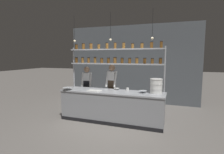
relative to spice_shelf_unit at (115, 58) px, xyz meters
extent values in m
plane|color=slate|center=(0.02, -0.33, -1.90)|extent=(40.00, 40.00, 0.00)
cube|color=#4C5156|center=(0.02, 2.17, -0.28)|extent=(5.52, 0.12, 3.25)
cube|color=gray|center=(0.02, -0.33, -1.46)|extent=(3.06, 0.72, 0.88)
cube|color=#999BA0|center=(0.02, -0.33, -1.00)|extent=(3.12, 0.76, 0.04)
cube|color=black|center=(0.02, -0.69, -1.85)|extent=(3.06, 0.03, 0.10)
cylinder|color=#999BA0|center=(-1.46, 0.00, -0.78)|extent=(0.04, 0.04, 2.24)
cylinder|color=#999BA0|center=(1.50, 0.00, -0.78)|extent=(0.04, 0.04, 2.24)
cube|color=#999BA0|center=(0.02, 0.00, -0.18)|extent=(2.96, 0.28, 0.04)
cylinder|color=#513314|center=(-1.35, 0.00, -0.08)|extent=(0.09, 0.09, 0.17)
cylinder|color=black|center=(-1.35, 0.00, 0.01)|extent=(0.09, 0.09, 0.02)
cylinder|color=brown|center=(-1.12, 0.00, -0.08)|extent=(0.09, 0.09, 0.17)
cylinder|color=black|center=(-1.12, 0.00, 0.01)|extent=(0.09, 0.09, 0.02)
cylinder|color=brown|center=(-0.90, 0.00, -0.08)|extent=(0.08, 0.08, 0.16)
cylinder|color=black|center=(-0.90, 0.00, 0.01)|extent=(0.09, 0.09, 0.02)
cylinder|color=brown|center=(-0.66, 0.00, -0.08)|extent=(0.08, 0.08, 0.17)
cylinder|color=black|center=(-0.66, 0.00, 0.02)|extent=(0.08, 0.08, 0.02)
cylinder|color=brown|center=(-0.43, 0.00, -0.09)|extent=(0.10, 0.10, 0.15)
cylinder|color=black|center=(-0.43, 0.00, -0.01)|extent=(0.10, 0.10, 0.02)
cylinder|color=#513314|center=(-0.20, 0.00, -0.09)|extent=(0.09, 0.09, 0.16)
cylinder|color=black|center=(-0.20, 0.00, 0.00)|extent=(0.09, 0.09, 0.02)
cylinder|color=brown|center=(0.01, 0.00, -0.08)|extent=(0.10, 0.10, 0.17)
cylinder|color=black|center=(0.01, 0.00, 0.02)|extent=(0.10, 0.10, 0.02)
cylinder|color=#513314|center=(0.24, 0.00, -0.09)|extent=(0.09, 0.09, 0.15)
cylinder|color=black|center=(0.24, 0.00, 0.00)|extent=(0.09, 0.09, 0.02)
cylinder|color=brown|center=(0.48, 0.00, -0.09)|extent=(0.09, 0.09, 0.15)
cylinder|color=black|center=(0.48, 0.00, -0.01)|extent=(0.09, 0.09, 0.02)
cylinder|color=brown|center=(0.70, 0.00, -0.09)|extent=(0.09, 0.09, 0.16)
cylinder|color=black|center=(0.70, 0.00, 0.00)|extent=(0.09, 0.09, 0.02)
cylinder|color=brown|center=(0.93, 0.00, -0.09)|extent=(0.09, 0.09, 0.15)
cylinder|color=black|center=(0.93, 0.00, -0.01)|extent=(0.09, 0.09, 0.02)
cylinder|color=brown|center=(1.15, 0.00, -0.09)|extent=(0.08, 0.08, 0.14)
cylinder|color=black|center=(1.15, 0.00, -0.01)|extent=(0.08, 0.08, 0.02)
cylinder|color=#513314|center=(1.37, 0.00, -0.09)|extent=(0.09, 0.09, 0.15)
cylinder|color=black|center=(1.37, 0.00, 0.00)|extent=(0.09, 0.09, 0.02)
cube|color=#999BA0|center=(0.02, 0.00, 0.26)|extent=(2.96, 0.28, 0.04)
cylinder|color=#513314|center=(-1.34, 0.00, 0.36)|extent=(0.10, 0.10, 0.16)
cylinder|color=black|center=(-1.34, 0.00, 0.44)|extent=(0.10, 0.10, 0.02)
cylinder|color=brown|center=(-1.08, 0.00, 0.37)|extent=(0.10, 0.10, 0.18)
cylinder|color=black|center=(-1.08, 0.00, 0.47)|extent=(0.10, 0.10, 0.02)
cylinder|color=brown|center=(-0.80, 0.00, 0.37)|extent=(0.10, 0.10, 0.18)
cylinder|color=black|center=(-0.80, 0.00, 0.46)|extent=(0.10, 0.10, 0.02)
cylinder|color=brown|center=(-0.53, 0.00, 0.35)|extent=(0.08, 0.08, 0.14)
cylinder|color=black|center=(-0.53, 0.00, 0.43)|extent=(0.08, 0.08, 0.02)
cylinder|color=brown|center=(-0.25, 0.00, 0.36)|extent=(0.09, 0.09, 0.17)
cylinder|color=black|center=(-0.25, 0.00, 0.46)|extent=(0.09, 0.09, 0.02)
cylinder|color=brown|center=(0.02, 0.00, 0.37)|extent=(0.08, 0.08, 0.18)
cylinder|color=black|center=(0.02, 0.00, 0.47)|extent=(0.08, 0.08, 0.02)
cylinder|color=brown|center=(0.29, 0.00, 0.36)|extent=(0.09, 0.09, 0.17)
cylinder|color=black|center=(0.29, 0.00, 0.46)|extent=(0.09, 0.09, 0.02)
cylinder|color=brown|center=(0.56, 0.00, 0.35)|extent=(0.08, 0.08, 0.14)
cylinder|color=black|center=(0.56, 0.00, 0.43)|extent=(0.08, 0.08, 0.02)
cylinder|color=brown|center=(0.84, 0.00, 0.35)|extent=(0.09, 0.09, 0.14)
cylinder|color=black|center=(0.84, 0.00, 0.43)|extent=(0.09, 0.09, 0.02)
cylinder|color=brown|center=(1.11, 0.00, 0.36)|extent=(0.09, 0.09, 0.16)
cylinder|color=black|center=(1.11, 0.00, 0.45)|extent=(0.09, 0.09, 0.02)
cylinder|color=brown|center=(1.38, 0.00, 0.36)|extent=(0.08, 0.08, 0.18)
cylinder|color=black|center=(1.38, 0.00, 0.46)|extent=(0.08, 0.08, 0.02)
cylinder|color=black|center=(-1.24, 0.35, -1.52)|extent=(0.11, 0.11, 0.76)
cylinder|color=black|center=(-1.08, 0.39, -1.52)|extent=(0.11, 0.11, 0.76)
cube|color=black|center=(-1.16, 0.37, -0.97)|extent=(0.25, 0.21, 0.33)
cube|color=white|center=(-1.16, 0.37, -0.67)|extent=(0.25, 0.22, 0.27)
sphere|color=#A37A5B|center=(-1.16, 0.37, -0.42)|extent=(0.20, 0.20, 0.20)
cylinder|color=white|center=(-1.29, 0.28, -0.76)|extent=(0.12, 0.25, 0.50)
cylinder|color=white|center=(-1.01, 0.34, -0.76)|extent=(0.12, 0.25, 0.50)
cylinder|color=black|center=(-0.27, 0.29, -1.50)|extent=(0.11, 0.11, 0.81)
cylinder|color=black|center=(-0.11, 0.29, -1.50)|extent=(0.11, 0.11, 0.81)
cube|color=#473828|center=(-0.19, 0.29, -0.92)|extent=(0.23, 0.18, 0.35)
cube|color=white|center=(-0.19, 0.29, -0.60)|extent=(0.23, 0.19, 0.29)
sphere|color=#A37A5B|center=(-0.19, 0.29, -0.33)|extent=(0.21, 0.21, 0.21)
cylinder|color=white|center=(-0.34, 0.24, -0.70)|extent=(0.08, 0.25, 0.53)
cylinder|color=white|center=(-0.05, 0.22, -0.70)|extent=(0.08, 0.25, 0.53)
cylinder|color=white|center=(1.30, -0.22, -0.92)|extent=(0.33, 0.33, 0.12)
cylinder|color=silver|center=(1.30, -0.22, -0.85)|extent=(0.35, 0.35, 0.01)
cylinder|color=white|center=(1.30, -0.22, -0.78)|extent=(0.33, 0.33, 0.12)
cylinder|color=silver|center=(1.30, -0.22, -0.71)|extent=(0.35, 0.35, 0.01)
cylinder|color=white|center=(1.30, -0.22, -0.65)|extent=(0.33, 0.33, 0.12)
cylinder|color=silver|center=(1.30, -0.22, -0.58)|extent=(0.35, 0.35, 0.01)
cube|color=silver|center=(-0.46, -0.50, -0.97)|extent=(0.40, 0.26, 0.02)
cylinder|color=#B2B7BC|center=(0.94, -0.28, -0.98)|extent=(0.10, 0.10, 0.01)
cone|color=#B2B7BC|center=(0.94, -0.28, -0.95)|extent=(0.23, 0.23, 0.06)
cylinder|color=#B2B7BC|center=(-1.32, -0.62, -0.98)|extent=(0.13, 0.13, 0.01)
cone|color=#B2B7BC|center=(-1.32, -0.62, -0.94)|extent=(0.29, 0.29, 0.08)
cylinder|color=silver|center=(0.09, -0.06, -0.98)|extent=(0.08, 0.08, 0.01)
cone|color=silver|center=(0.09, -0.06, -0.96)|extent=(0.18, 0.18, 0.05)
cylinder|color=silver|center=(0.44, -0.08, -0.94)|extent=(0.08, 0.08, 0.08)
cylinder|color=black|center=(-1.20, -0.33, 0.91)|extent=(0.01, 0.01, 0.78)
sphere|color=#F9E5B2|center=(-1.20, -0.33, 0.52)|extent=(0.07, 0.07, 0.07)
cylinder|color=black|center=(-0.02, -0.33, 0.91)|extent=(0.01, 0.01, 0.78)
sphere|color=#F9E5B2|center=(-0.02, -0.33, 0.52)|extent=(0.07, 0.07, 0.07)
cylinder|color=black|center=(1.17, -0.33, 0.91)|extent=(0.01, 0.01, 0.78)
sphere|color=#F9E5B2|center=(1.17, -0.33, 0.52)|extent=(0.07, 0.07, 0.07)
camera|label=1|loc=(1.73, -5.14, 0.04)|focal=28.00mm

